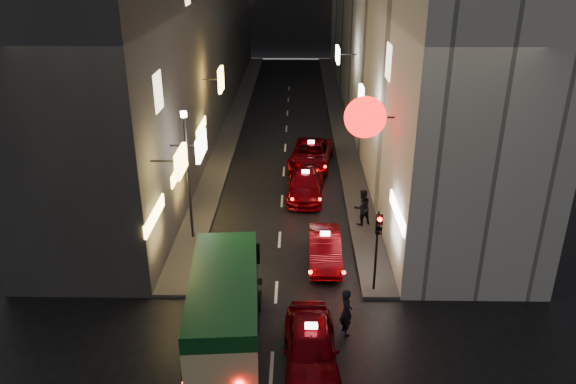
{
  "coord_description": "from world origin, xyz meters",
  "views": [
    {
      "loc": [
        0.79,
        -10.94,
        13.05
      ],
      "look_at": [
        0.41,
        13.0,
        2.53
      ],
      "focal_mm": 35.0,
      "sensor_mm": 36.0,
      "label": 1
    }
  ],
  "objects_px": {
    "taxi_near": "(311,344)",
    "traffic_light": "(378,236)",
    "pedestrian_crossing": "(346,309)",
    "lamp_post": "(188,168)",
    "minibus": "(224,302)"
  },
  "relations": [
    {
      "from": "minibus",
      "to": "traffic_light",
      "type": "relative_size",
      "value": 1.89
    },
    {
      "from": "minibus",
      "to": "lamp_post",
      "type": "height_order",
      "value": "lamp_post"
    },
    {
      "from": "taxi_near",
      "to": "minibus",
      "type": "bearing_deg",
      "value": 159.77
    },
    {
      "from": "minibus",
      "to": "lamp_post",
      "type": "xyz_separation_m",
      "value": [
        -2.53,
        7.74,
        1.96
      ]
    },
    {
      "from": "lamp_post",
      "to": "traffic_light",
      "type": "bearing_deg",
      "value": -28.91
    },
    {
      "from": "taxi_near",
      "to": "pedestrian_crossing",
      "type": "distance_m",
      "value": 2.18
    },
    {
      "from": "taxi_near",
      "to": "traffic_light",
      "type": "relative_size",
      "value": 1.62
    },
    {
      "from": "taxi_near",
      "to": "traffic_light",
      "type": "distance_m",
      "value": 5.39
    },
    {
      "from": "traffic_light",
      "to": "lamp_post",
      "type": "distance_m",
      "value": 9.42
    },
    {
      "from": "minibus",
      "to": "taxi_near",
      "type": "height_order",
      "value": "minibus"
    },
    {
      "from": "pedestrian_crossing",
      "to": "traffic_light",
      "type": "relative_size",
      "value": 0.61
    },
    {
      "from": "minibus",
      "to": "pedestrian_crossing",
      "type": "distance_m",
      "value": 4.41
    },
    {
      "from": "pedestrian_crossing",
      "to": "taxi_near",
      "type": "bearing_deg",
      "value": 126.12
    },
    {
      "from": "minibus",
      "to": "lamp_post",
      "type": "relative_size",
      "value": 1.07
    },
    {
      "from": "traffic_light",
      "to": "lamp_post",
      "type": "relative_size",
      "value": 0.56
    }
  ]
}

